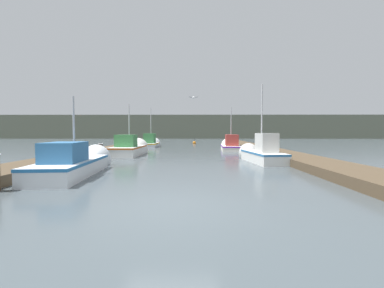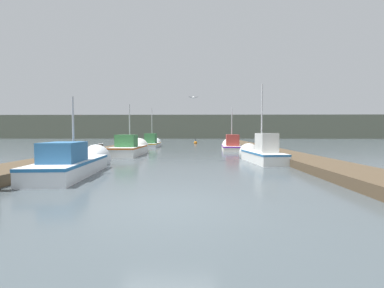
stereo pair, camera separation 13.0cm
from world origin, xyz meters
name	(u,v)px [view 1 (the left image)]	position (x,y,z in m)	size (l,w,h in m)	color
ground_plane	(169,205)	(0.00, 0.00, 0.00)	(200.00, 200.00, 0.00)	#424C51
dock_left	(113,149)	(-6.42, 16.00, 0.19)	(2.24, 40.00, 0.38)	#4C3D2B
dock_right	(262,149)	(6.42, 16.00, 0.19)	(2.24, 40.00, 0.38)	#4C3D2B
distant_shore_ridge	(192,127)	(0.00, 63.29, 2.86)	(120.00, 16.00, 5.72)	#565B4C
fishing_boat_0	(77,163)	(-4.25, 4.52, 0.44)	(2.02, 5.75, 3.59)	silver
fishing_boat_1	(261,153)	(4.44, 8.83, 0.48)	(1.83, 4.70, 4.80)	silver
fishing_boat_2	(131,148)	(-4.17, 13.16, 0.46)	(1.88, 5.25, 4.23)	silver
fishing_boat_3	(231,145)	(4.03, 18.23, 0.41)	(2.01, 5.16, 4.56)	silver
fishing_boat_4	(151,143)	(-4.28, 23.10, 0.45)	(1.62, 5.36, 4.85)	silver
mooring_piling_1	(101,151)	(-5.27, 10.05, 0.49)	(0.30, 0.30, 0.98)	#473523
channel_buoy	(194,143)	(0.61, 30.08, 0.14)	(0.47, 0.47, 0.97)	#BF6513
seagull_lead	(193,98)	(0.55, 8.88, 3.68)	(0.56, 0.30, 0.12)	white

